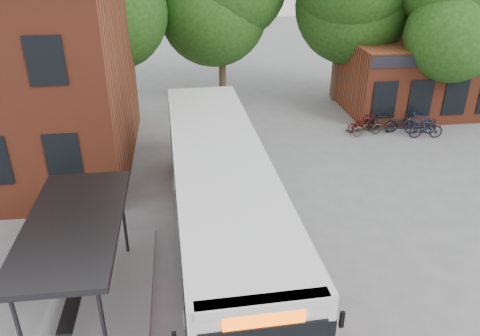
{
  "coord_description": "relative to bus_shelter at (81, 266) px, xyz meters",
  "views": [
    {
      "loc": [
        -1.54,
        -11.48,
        9.38
      ],
      "look_at": [
        0.33,
        3.18,
        2.0
      ],
      "focal_mm": 35.0,
      "sensor_mm": 36.0,
      "label": 1
    }
  ],
  "objects": [
    {
      "name": "ground",
      "position": [
        4.5,
        1.0,
        -1.45
      ],
      "size": [
        100.0,
        100.0,
        0.0
      ],
      "primitive_type": "plane",
      "color": "slate"
    },
    {
      "name": "shop_row",
      "position": [
        19.5,
        15.0,
        0.55
      ],
      "size": [
        14.0,
        6.2,
        4.0
      ],
      "primitive_type": null,
      "color": "brown",
      "rests_on": "ground"
    },
    {
      "name": "bus_shelter",
      "position": [
        0.0,
        0.0,
        0.0
      ],
      "size": [
        3.6,
        7.0,
        2.9
      ],
      "primitive_type": null,
      "color": "#28282B",
      "rests_on": "ground"
    },
    {
      "name": "bike_rail",
      "position": [
        13.78,
        11.0,
        -1.26
      ],
      "size": [
        5.2,
        0.1,
        0.38
      ],
      "primitive_type": null,
      "color": "#28282B",
      "rests_on": "ground"
    },
    {
      "name": "tree_0",
      "position": [
        -1.5,
        17.0,
        4.05
      ],
      "size": [
        7.92,
        7.92,
        11.0
      ],
      "primitive_type": null,
      "color": "#193F10",
      "rests_on": "ground"
    },
    {
      "name": "tree_1",
      "position": [
        5.5,
        18.0,
        3.75
      ],
      "size": [
        7.92,
        7.92,
        10.4
      ],
      "primitive_type": null,
      "color": "#193F10",
      "rests_on": "ground"
    },
    {
      "name": "tree_2",
      "position": [
        12.5,
        17.0,
        4.05
      ],
      "size": [
        7.92,
        7.92,
        11.0
      ],
      "primitive_type": null,
      "color": "#193F10",
      "rests_on": "ground"
    },
    {
      "name": "tree_3",
      "position": [
        17.5,
        13.0,
        3.19
      ],
      "size": [
        7.04,
        7.04,
        9.28
      ],
      "primitive_type": null,
      "color": "#193F10",
      "rests_on": "ground"
    },
    {
      "name": "city_bus",
      "position": [
        3.97,
        2.51,
        0.28
      ],
      "size": [
        3.37,
        13.74,
        3.47
      ],
      "primitive_type": null,
      "rotation": [
        0.0,
        0.0,
        0.03
      ],
      "color": "red",
      "rests_on": "ground"
    },
    {
      "name": "bicycle_0",
      "position": [
        12.25,
        11.67,
        -1.01
      ],
      "size": [
        1.78,
        1.05,
        0.88
      ],
      "primitive_type": "imported",
      "rotation": [
        0.0,
        0.0,
        1.86
      ],
      "color": "#3B0708",
      "rests_on": "ground"
    },
    {
      "name": "bicycle_1",
      "position": [
        12.51,
        11.62,
        -0.98
      ],
      "size": [
        1.58,
        0.54,
        0.94
      ],
      "primitive_type": "imported",
      "rotation": [
        0.0,
        0.0,
        1.63
      ],
      "color": "#601414",
      "rests_on": "ground"
    },
    {
      "name": "bicycle_2",
      "position": [
        12.39,
        11.1,
        -1.0
      ],
      "size": [
        1.82,
        1.0,
        0.91
      ],
      "primitive_type": "imported",
      "rotation": [
        0.0,
        0.0,
        1.81
      ],
      "color": "#3E382D",
      "rests_on": "ground"
    },
    {
      "name": "bicycle_3",
      "position": [
        13.27,
        11.48,
        -0.91
      ],
      "size": [
        1.86,
        0.88,
        1.08
      ],
      "primitive_type": "imported",
      "rotation": [
        0.0,
        0.0,
        1.36
      ],
      "color": "black",
      "rests_on": "ground"
    },
    {
      "name": "bicycle_4",
      "position": [
        14.25,
        11.47,
        -0.98
      ],
      "size": [
        1.87,
        1.01,
        0.93
      ],
      "primitive_type": "imported",
      "rotation": [
        0.0,
        0.0,
        1.8
      ],
      "color": "black",
      "rests_on": "ground"
    },
    {
      "name": "bicycle_5",
      "position": [
        15.21,
        10.38,
        -0.93
      ],
      "size": [
        1.78,
        0.65,
        1.04
      ],
      "primitive_type": "imported",
      "rotation": [
        0.0,
        0.0,
        1.48
      ],
      "color": "black",
      "rests_on": "ground"
    },
    {
      "name": "bicycle_6",
      "position": [
        15.24,
        10.99,
        -1.04
      ],
      "size": [
        1.6,
        0.71,
        0.82
      ],
      "primitive_type": "imported",
      "rotation": [
        0.0,
        0.0,
        1.46
      ],
      "color": "black",
      "rests_on": "ground"
    },
    {
      "name": "bicycle_7",
      "position": [
        15.38,
        11.56,
        -0.98
      ],
      "size": [
        1.64,
        0.83,
        0.95
      ],
      "primitive_type": "imported",
      "rotation": [
        0.0,
        0.0,
        1.31
      ],
      "color": "navy",
      "rests_on": "ground"
    }
  ]
}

